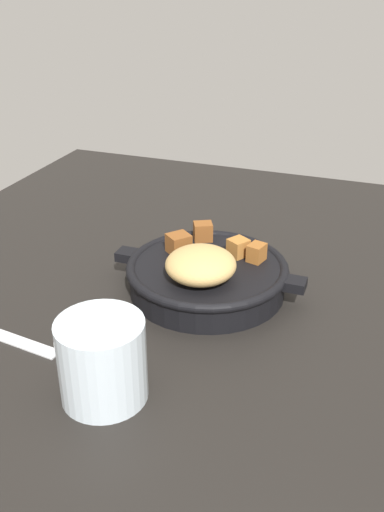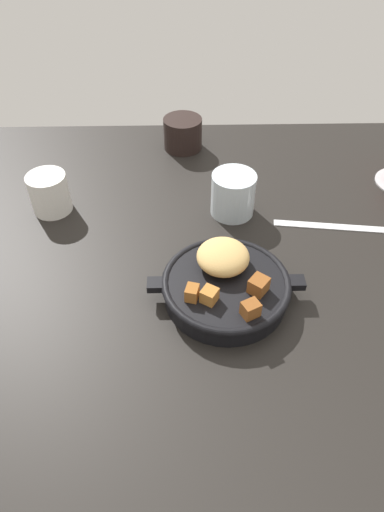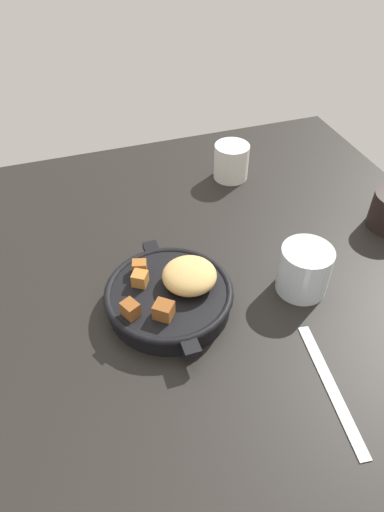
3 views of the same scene
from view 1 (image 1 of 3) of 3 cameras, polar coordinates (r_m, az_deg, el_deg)
name	(u,v)px [view 1 (image 1 of 3)]	position (r cm, az deg, el deg)	size (l,w,h in cm)	color
ground_plane	(217,322)	(68.07, 2.48, -6.58)	(97.00, 102.69, 2.40)	black
cast_iron_skillet	(207,273)	(70.16, 1.45, -1.72)	(24.10, 19.86, 7.34)	black
water_glass_short	(102,360)	(54.22, -8.87, -10.16)	(8.21, 8.21, 8.16)	silver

